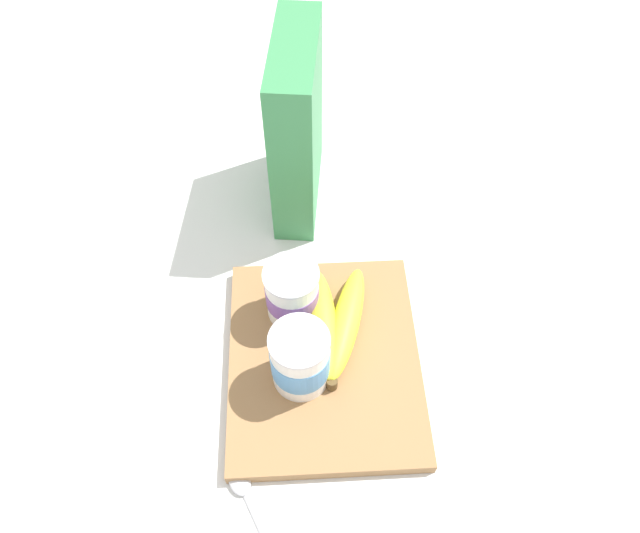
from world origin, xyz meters
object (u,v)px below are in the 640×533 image
at_px(cutting_board, 324,360).
at_px(yogurt_cup_front, 300,359).
at_px(yogurt_cup_back, 292,293).
at_px(banana_bunch, 335,323).
at_px(spoon, 249,503).
at_px(cereal_box, 297,128).

height_order(cutting_board, yogurt_cup_front, yogurt_cup_front).
bearing_deg(cutting_board, yogurt_cup_back, 27.93).
bearing_deg(banana_bunch, spoon, 152.06).
height_order(cutting_board, cereal_box, cereal_box).
bearing_deg(cutting_board, cereal_box, 4.28).
distance_m(cereal_box, yogurt_cup_back, 0.24).
bearing_deg(banana_bunch, yogurt_cup_front, 143.58).
height_order(yogurt_cup_back, spoon, yogurt_cup_back).
height_order(cereal_box, yogurt_cup_front, cereal_box).
bearing_deg(yogurt_cup_front, banana_bunch, -36.42).
relative_size(cereal_box, spoon, 2.10).
height_order(yogurt_cup_front, spoon, yogurt_cup_front).
bearing_deg(spoon, yogurt_cup_front, -23.73).
bearing_deg(cereal_box, spoon, 178.12).
relative_size(yogurt_cup_front, banana_bunch, 0.55).
relative_size(yogurt_cup_back, spoon, 0.67).
xyz_separation_m(cereal_box, banana_bunch, (-0.26, -0.04, -0.10)).
bearing_deg(spoon, cereal_box, -8.64).
relative_size(cutting_board, yogurt_cup_back, 3.41).
bearing_deg(spoon, banana_bunch, -27.94).
relative_size(cutting_board, banana_bunch, 1.69).
bearing_deg(cutting_board, yogurt_cup_front, 129.79).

